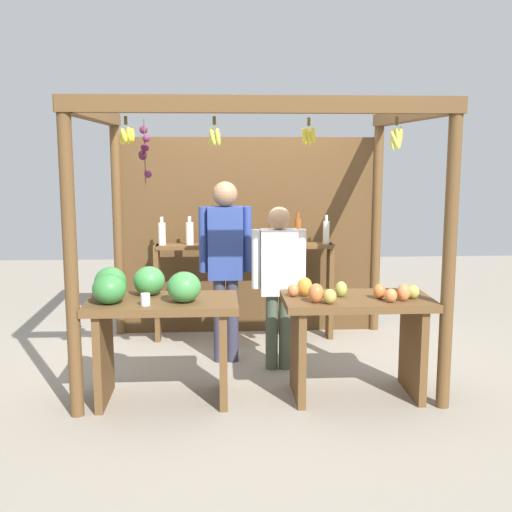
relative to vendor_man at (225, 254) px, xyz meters
name	(u,v)px	position (x,y,z in m)	size (l,w,h in m)	color
ground_plane	(255,364)	(0.26, -0.10, -1.01)	(12.00, 12.00, 0.00)	gray
market_stall	(251,210)	(0.26, 0.38, 0.37)	(2.88, 2.30, 2.32)	brown
fruit_counter_left	(154,313)	(-0.57, -0.92, -0.31)	(1.16, 0.66, 1.05)	brown
fruit_counter_right	(356,324)	(1.01, -0.93, -0.41)	(1.16, 0.64, 0.96)	brown
bottle_shelf_unit	(243,264)	(0.19, 0.73, -0.22)	(1.85, 0.22, 1.33)	brown
vendor_man	(225,254)	(0.00, 0.00, 0.00)	(0.48, 0.23, 1.67)	#353649
vendor_woman	(279,274)	(0.47, -0.24, -0.14)	(0.48, 0.20, 1.46)	#445340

